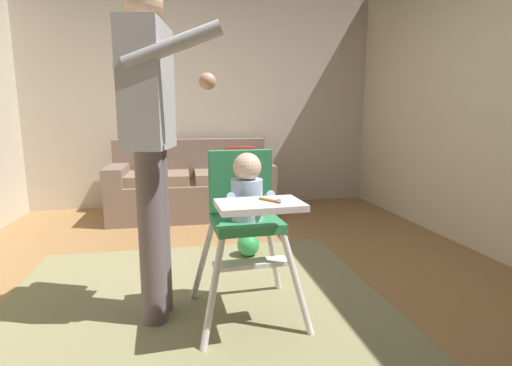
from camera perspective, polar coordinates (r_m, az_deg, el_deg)
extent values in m
cube|color=#9D7242|center=(2.55, -3.71, -17.37)|extent=(5.86, 6.83, 0.10)
cube|color=beige|center=(4.91, -7.77, 12.58)|extent=(5.06, 0.06, 2.72)
cube|color=beige|center=(3.53, 33.63, 12.19)|extent=(0.06, 5.83, 2.72)
cube|color=#868259|center=(2.35, -9.07, -18.44)|extent=(2.32, 2.26, 0.01)
cube|color=#7C6457|center=(4.41, -9.53, -2.28)|extent=(1.78, 0.84, 0.40)
cube|color=#7C6457|center=(4.67, -9.77, 3.73)|extent=(1.78, 0.22, 0.46)
cube|color=#7C6457|center=(4.42, -20.09, 1.23)|extent=(0.20, 0.84, 0.20)
cube|color=#7C6457|center=(4.44, 0.75, 1.88)|extent=(0.20, 0.84, 0.20)
cube|color=#876E56|center=(4.33, -14.59, 0.74)|extent=(0.68, 0.60, 0.11)
cube|color=#876E56|center=(4.34, -4.64, 1.05)|extent=(0.68, 0.60, 0.11)
cube|color=#B24238|center=(4.59, -2.32, 3.39)|extent=(0.35, 0.16, 0.34)
cylinder|color=white|center=(1.95, -6.54, -16.20)|extent=(0.16, 0.18, 0.53)
cylinder|color=white|center=(2.05, 6.19, -14.88)|extent=(0.18, 0.16, 0.53)
cylinder|color=white|center=(2.35, -8.02, -11.57)|extent=(0.18, 0.16, 0.53)
cylinder|color=white|center=(2.43, 2.53, -10.73)|extent=(0.16, 0.18, 0.53)
cube|color=#308450|center=(2.09, -1.49, -6.00)|extent=(0.38, 0.38, 0.05)
cube|color=#308450|center=(2.19, -2.38, 0.24)|extent=(0.36, 0.09, 0.36)
cube|color=white|center=(1.77, 0.56, -3.34)|extent=(0.42, 0.28, 0.03)
cube|color=white|center=(2.05, -0.78, -12.05)|extent=(0.41, 0.12, 0.02)
cylinder|color=#AFC5E4|center=(2.04, -1.38, -2.49)|extent=(0.18, 0.18, 0.22)
sphere|color=beige|center=(2.00, -1.34, 2.44)|extent=(0.15, 0.15, 0.15)
cylinder|color=#AFC5E4|center=(1.98, -4.10, -2.57)|extent=(0.05, 0.15, 0.10)
cylinder|color=#AFC5E4|center=(2.02, 1.78, -2.26)|extent=(0.05, 0.15, 0.10)
cylinder|color=#C67A23|center=(1.78, 2.09, -2.59)|extent=(0.09, 0.11, 0.01)
cube|color=white|center=(1.74, 3.58, -2.61)|extent=(0.02, 0.03, 0.02)
cylinder|color=#64575B|center=(2.12, -15.39, -8.07)|extent=(0.14, 0.14, 0.95)
cylinder|color=#64575B|center=(2.23, -14.63, -7.13)|extent=(0.14, 0.14, 0.95)
cube|color=#A0A0A2|center=(2.08, -15.98, 13.67)|extent=(0.26, 0.43, 0.63)
sphere|color=tan|center=(2.15, -16.54, 24.47)|extent=(0.19, 0.19, 0.19)
cylinder|color=#A0A0A2|center=(1.89, -12.51, 19.56)|extent=(0.48, 0.15, 0.23)
sphere|color=tan|center=(1.85, -7.33, 14.93)|extent=(0.08, 0.08, 0.08)
cylinder|color=#A0A0A2|center=(2.31, -14.42, 13.31)|extent=(0.07, 0.07, 0.57)
sphere|color=green|center=(3.12, -1.17, -9.30)|extent=(0.18, 0.18, 0.18)
cylinder|color=white|center=(4.93, -17.84, 18.16)|extent=(0.34, 0.03, 0.34)
cylinder|color=black|center=(4.95, -17.82, 18.13)|extent=(0.36, 0.02, 0.36)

